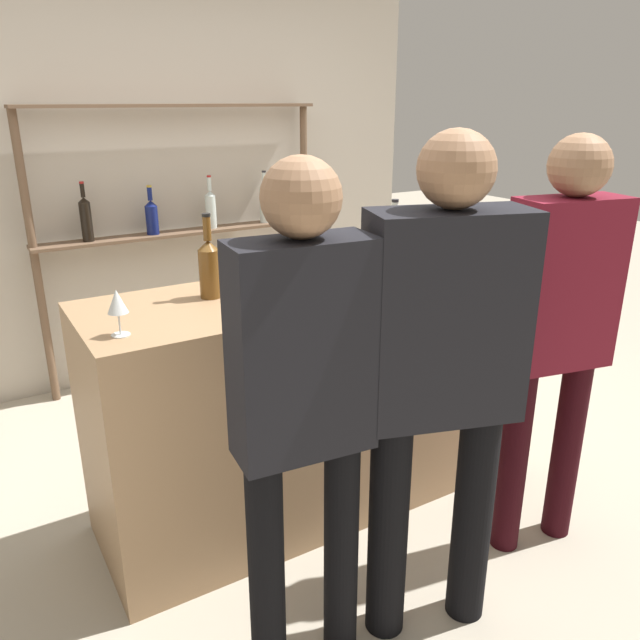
# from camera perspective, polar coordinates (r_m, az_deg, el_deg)

# --- Properties ---
(ground_plane) EXTENTS (16.00, 16.00, 0.00)m
(ground_plane) POSITION_cam_1_polar(r_m,az_deg,el_deg) (3.15, 0.00, -15.62)
(ground_plane) COLOR #B2A893
(bar_counter) EXTENTS (2.02, 0.66, 1.06)m
(bar_counter) POSITION_cam_1_polar(r_m,az_deg,el_deg) (2.88, 0.00, -6.97)
(bar_counter) COLOR #997551
(bar_counter) RESTS_ON ground_plane
(back_wall) EXTENTS (3.62, 0.12, 2.80)m
(back_wall) POSITION_cam_1_polar(r_m,az_deg,el_deg) (4.36, -13.59, 13.57)
(back_wall) COLOR #B2A899
(back_wall) RESTS_ON ground_plane
(back_shelf) EXTENTS (1.89, 0.18, 1.79)m
(back_shelf) POSITION_cam_1_polar(r_m,az_deg,el_deg) (4.22, -12.54, 10.38)
(back_shelf) COLOR brown
(back_shelf) RESTS_ON ground_plane
(counter_bottle_0) EXTENTS (0.08, 0.08, 0.34)m
(counter_bottle_0) POSITION_cam_1_polar(r_m,az_deg,el_deg) (2.84, 6.73, 6.84)
(counter_bottle_0) COLOR silver
(counter_bottle_0) RESTS_ON bar_counter
(counter_bottle_1) EXTENTS (0.08, 0.08, 0.34)m
(counter_bottle_1) POSITION_cam_1_polar(r_m,az_deg,el_deg) (2.53, -10.09, 4.82)
(counter_bottle_1) COLOR brown
(counter_bottle_1) RESTS_ON bar_counter
(counter_bottle_2) EXTENTS (0.08, 0.08, 0.34)m
(counter_bottle_2) POSITION_cam_1_polar(r_m,az_deg,el_deg) (2.61, -3.21, 5.56)
(counter_bottle_2) COLOR black
(counter_bottle_2) RESTS_ON bar_counter
(counter_bottle_3) EXTENTS (0.07, 0.07, 0.32)m
(counter_bottle_3) POSITION_cam_1_polar(r_m,az_deg,el_deg) (2.81, 12.37, 6.10)
(counter_bottle_3) COLOR black
(counter_bottle_3) RESTS_ON bar_counter
(wine_glass) EXTENTS (0.07, 0.07, 0.16)m
(wine_glass) POSITION_cam_1_polar(r_m,az_deg,el_deg) (2.18, -18.06, 1.50)
(wine_glass) COLOR silver
(wine_glass) RESTS_ON bar_counter
(ice_bucket) EXTENTS (0.19, 0.19, 0.24)m
(ice_bucket) POSITION_cam_1_polar(r_m,az_deg,el_deg) (3.09, 6.92, 7.57)
(ice_bucket) COLOR black
(ice_bucket) RESTS_ON bar_counter
(cork_jar) EXTENTS (0.10, 0.10, 0.16)m
(cork_jar) POSITION_cam_1_polar(r_m,az_deg,el_deg) (2.74, -6.51, 5.17)
(cork_jar) COLOR silver
(cork_jar) RESTS_ON bar_counter
(customer_left) EXTENTS (0.43, 0.22, 1.68)m
(customer_left) POSITION_cam_1_polar(r_m,az_deg,el_deg) (1.84, -1.55, -6.80)
(customer_left) COLOR black
(customer_left) RESTS_ON ground_plane
(customer_center) EXTENTS (0.54, 0.36, 1.74)m
(customer_center) POSITION_cam_1_polar(r_m,az_deg,el_deg) (2.02, 11.11, -4.21)
(customer_center) COLOR black
(customer_center) RESTS_ON ground_plane
(customer_right) EXTENTS (0.45, 0.27, 1.71)m
(customer_right) POSITION_cam_1_polar(r_m,az_deg,el_deg) (2.57, 20.98, 0.05)
(customer_right) COLOR black
(customer_right) RESTS_ON ground_plane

